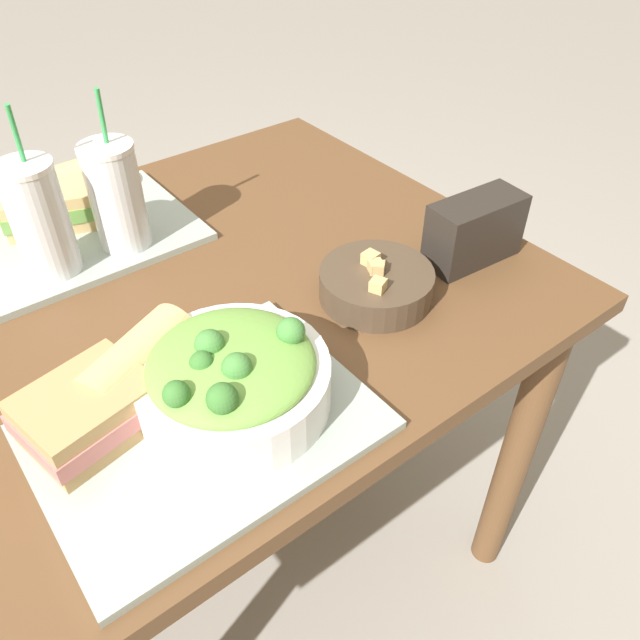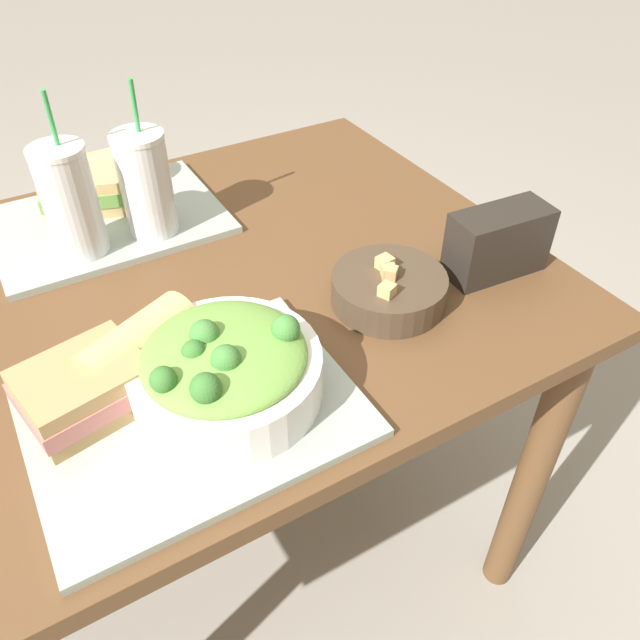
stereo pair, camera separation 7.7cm
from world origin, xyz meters
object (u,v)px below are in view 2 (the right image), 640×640
at_px(baguette_far, 101,171).
at_px(drink_cup_dark, 71,205).
at_px(salad_bowl, 226,368).
at_px(chip_bag, 498,242).
at_px(drink_cup_red, 147,187).
at_px(soup_bowl, 389,288).
at_px(sandwich_near, 85,388).
at_px(sandwich_far, 87,190).
at_px(baguette_near, 142,346).

xyz_separation_m(baguette_far, drink_cup_dark, (-0.08, -0.18, 0.05)).
xyz_separation_m(salad_bowl, chip_bag, (0.47, 0.04, -0.00)).
distance_m(baguette_far, drink_cup_red, 0.19).
relative_size(salad_bowl, soup_bowl, 1.37).
distance_m(salad_bowl, baguette_far, 0.58).
height_order(soup_bowl, sandwich_near, sandwich_near).
bearing_deg(salad_bowl, sandwich_far, 92.98).
height_order(salad_bowl, baguette_near, salad_bowl).
relative_size(soup_bowl, chip_bag, 1.06).
xyz_separation_m(sandwich_near, chip_bag, (0.62, -0.02, 0.01)).
bearing_deg(sandwich_near, chip_bag, -13.33).
bearing_deg(soup_bowl, drink_cup_red, 124.48).
xyz_separation_m(drink_cup_dark, drink_cup_red, (0.12, -0.00, -0.00)).
bearing_deg(baguette_near, salad_bowl, -167.84).
height_order(baguette_near, baguette_far, same).
bearing_deg(salad_bowl, drink_cup_dark, 100.28).
xyz_separation_m(soup_bowl, sandwich_near, (-0.43, 0.00, 0.02)).
relative_size(sandwich_far, chip_bag, 1.07).
bearing_deg(drink_cup_dark, baguette_far, 65.01).
height_order(salad_bowl, sandwich_far, salad_bowl).
height_order(salad_bowl, drink_cup_dark, drink_cup_dark).
bearing_deg(baguette_far, drink_cup_dark, 152.64).
bearing_deg(drink_cup_dark, sandwich_near, -102.97).
bearing_deg(drink_cup_dark, salad_bowl, -79.72).
distance_m(soup_bowl, baguette_near, 0.35).
bearing_deg(baguette_near, sandwich_near, 87.92).
height_order(salad_bowl, baguette_far, salad_bowl).
relative_size(drink_cup_dark, chip_bag, 1.63).
relative_size(soup_bowl, sandwich_far, 0.99).
bearing_deg(chip_bag, drink_cup_dark, 150.76).
relative_size(drink_cup_red, chip_bag, 1.59).
relative_size(baguette_far, drink_cup_red, 0.60).
relative_size(drink_cup_dark, drink_cup_red, 1.02).
bearing_deg(soup_bowl, sandwich_near, 179.67).
xyz_separation_m(sandwich_far, chip_bag, (0.49, -0.49, 0.01)).
bearing_deg(drink_cup_dark, soup_bowl, -44.16).
relative_size(salad_bowl, baguette_near, 1.37).
height_order(soup_bowl, chip_bag, chip_bag).
relative_size(sandwich_near, chip_bag, 1.02).
relative_size(sandwich_near, baguette_far, 1.06).
bearing_deg(sandwich_far, salad_bowl, -68.28).
height_order(sandwich_far, drink_cup_red, drink_cup_red).
height_order(sandwich_near, chip_bag, chip_bag).
xyz_separation_m(salad_bowl, baguette_far, (0.01, 0.58, -0.01)).
bearing_deg(sandwich_far, sandwich_near, -85.92).
bearing_deg(chip_bag, salad_bowl, -170.19).
distance_m(drink_cup_red, chip_bag, 0.56).
distance_m(salad_bowl, sandwich_far, 0.54).
bearing_deg(chip_bag, drink_cup_red, 144.01).
relative_size(sandwich_near, sandwich_far, 0.96).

